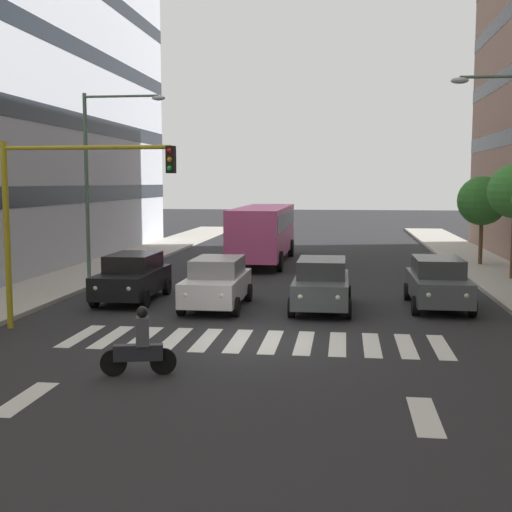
{
  "coord_description": "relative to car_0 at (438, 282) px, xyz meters",
  "views": [
    {
      "loc": [
        -2.39,
        17.98,
        4.31
      ],
      "look_at": [
        0.62,
        -5.03,
        1.79
      ],
      "focal_mm": 47.6,
      "sensor_mm": 36.0,
      "label": 1
    }
  ],
  "objects": [
    {
      "name": "street_lamp_right",
      "position": [
        13.48,
        -3.81,
        4.08
      ],
      "size": [
        3.53,
        0.28,
        7.86
      ],
      "color": "#4C6B56",
      "rests_on": "sidewalk_right"
    },
    {
      "name": "car_1",
      "position": [
        3.98,
        0.85,
        0.0
      ],
      "size": [
        2.02,
        4.44,
        1.72
      ],
      "color": "#474C51",
      "rests_on": "ground_plane"
    },
    {
      "name": "lane_arrow_1",
      "position": [
        9.53,
        11.29,
        -0.88
      ],
      "size": [
        0.5,
        2.2,
        0.01
      ],
      "primitive_type": "cube",
      "color": "silver",
      "rests_on": "ground_plane"
    },
    {
      "name": "car_2",
      "position": [
        7.57,
        0.99,
        0.0
      ],
      "size": [
        2.02,
        4.44,
        1.72
      ],
      "color": "silver",
      "rests_on": "ground_plane"
    },
    {
      "name": "crosswalk_markings",
      "position": [
        5.62,
        5.79,
        -0.88
      ],
      "size": [
        10.35,
        2.8,
        0.01
      ],
      "color": "silver",
      "rests_on": "ground_plane"
    },
    {
      "name": "motorcycle_with_rider",
      "position": [
        7.74,
        9.36,
        -0.24
      ],
      "size": [
        1.67,
        0.51,
        1.57
      ],
      "color": "black",
      "rests_on": "ground_plane"
    },
    {
      "name": "street_tree_3",
      "position": [
        -3.69,
        -11.93,
        2.49
      ],
      "size": [
        2.5,
        2.5,
        4.48
      ],
      "color": "#513823",
      "rests_on": "sidewalk_left"
    },
    {
      "name": "lane_arrow_0",
      "position": [
        1.7,
        11.29,
        -0.88
      ],
      "size": [
        0.5,
        2.2,
        0.01
      ],
      "primitive_type": "cube",
      "color": "silver",
      "rests_on": "ground_plane"
    },
    {
      "name": "car_0",
      "position": [
        0.0,
        0.0,
        0.0
      ],
      "size": [
        2.02,
        4.44,
        1.72
      ],
      "color": "#474C51",
      "rests_on": "ground_plane"
    },
    {
      "name": "ground_plane",
      "position": [
        5.62,
        5.79,
        -0.89
      ],
      "size": [
        180.0,
        180.0,
        0.0
      ],
      "primitive_type": "plane",
      "color": "#262628"
    },
    {
      "name": "building_right_block_0",
      "position": [
        22.21,
        -12.3,
        8.37
      ],
      "size": [
        10.98,
        26.85,
        18.51
      ],
      "color": "#ADB2BC",
      "rests_on": "ground_plane"
    },
    {
      "name": "car_3",
      "position": [
        10.89,
        0.02,
        0.0
      ],
      "size": [
        2.02,
        4.44,
        1.72
      ],
      "color": "black",
      "rests_on": "ground_plane"
    },
    {
      "name": "bus_behind_traffic",
      "position": [
        7.57,
        -12.46,
        0.97
      ],
      "size": [
        2.78,
        10.5,
        3.0
      ],
      "color": "#DB5193",
      "rests_on": "ground_plane"
    },
    {
      "name": "traffic_light_gantry",
      "position": [
        11.52,
        5.06,
        2.88
      ],
      "size": [
        5.17,
        0.36,
        5.5
      ],
      "color": "#AD991E",
      "rests_on": "ground_plane"
    }
  ]
}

